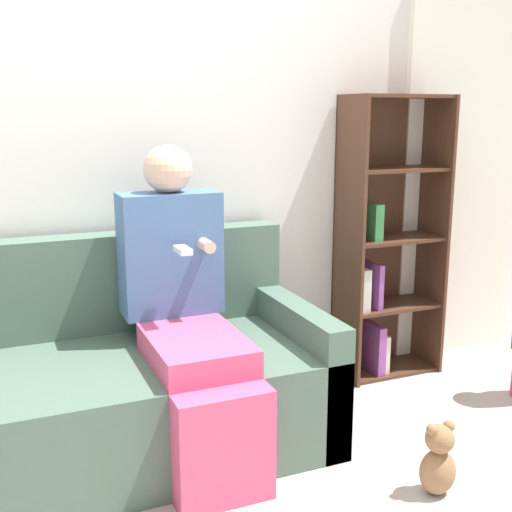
{
  "coord_description": "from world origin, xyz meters",
  "views": [
    {
      "loc": [
        -0.48,
        -2.01,
        1.42
      ],
      "look_at": [
        0.61,
        0.59,
        0.78
      ],
      "focal_mm": 45.0,
      "sensor_mm": 36.0,
      "label": 1
    }
  ],
  "objects_px": {
    "teddy_bear": "(438,461)",
    "adult_seated": "(185,300)",
    "couch": "(60,396)",
    "bookshelf": "(382,251)"
  },
  "relations": [
    {
      "from": "adult_seated",
      "to": "bookshelf",
      "type": "height_order",
      "value": "bookshelf"
    },
    {
      "from": "teddy_bear",
      "to": "adult_seated",
      "type": "bearing_deg",
      "value": 136.71
    },
    {
      "from": "couch",
      "to": "adult_seated",
      "type": "relative_size",
      "value": 1.71
    },
    {
      "from": "adult_seated",
      "to": "teddy_bear",
      "type": "height_order",
      "value": "adult_seated"
    },
    {
      "from": "couch",
      "to": "bookshelf",
      "type": "xyz_separation_m",
      "value": [
        1.75,
        0.32,
        0.39
      ]
    },
    {
      "from": "bookshelf",
      "to": "couch",
      "type": "bearing_deg",
      "value": -169.77
    },
    {
      "from": "adult_seated",
      "to": "bookshelf",
      "type": "relative_size",
      "value": 0.85
    },
    {
      "from": "bookshelf",
      "to": "teddy_bear",
      "type": "xyz_separation_m",
      "value": [
        -0.47,
        -1.12,
        -0.54
      ]
    },
    {
      "from": "bookshelf",
      "to": "teddy_bear",
      "type": "bearing_deg",
      "value": -112.93
    },
    {
      "from": "couch",
      "to": "adult_seated",
      "type": "height_order",
      "value": "adult_seated"
    }
  ]
}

